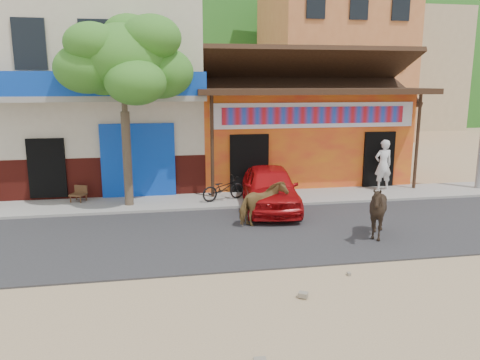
# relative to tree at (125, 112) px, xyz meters

# --- Properties ---
(ground) EXTENTS (120.00, 120.00, 0.00)m
(ground) POSITION_rel_tree_xyz_m (4.60, -5.80, -3.12)
(ground) COLOR #9E825B
(ground) RESTS_ON ground
(road) EXTENTS (60.00, 5.00, 0.04)m
(road) POSITION_rel_tree_xyz_m (4.60, -3.30, -3.10)
(road) COLOR #28282B
(road) RESTS_ON ground
(sidewalk) EXTENTS (60.00, 2.00, 0.12)m
(sidewalk) POSITION_rel_tree_xyz_m (4.60, 0.20, -3.06)
(sidewalk) COLOR gray
(sidewalk) RESTS_ON ground
(dance_club) EXTENTS (8.00, 6.00, 3.60)m
(dance_club) POSITION_rel_tree_xyz_m (6.60, 4.20, -1.32)
(dance_club) COLOR orange
(dance_club) RESTS_ON ground
(cafe_building) EXTENTS (7.00, 6.00, 7.00)m
(cafe_building) POSITION_rel_tree_xyz_m (-0.90, 4.20, 0.38)
(cafe_building) COLOR beige
(cafe_building) RESTS_ON ground
(apartment_front) EXTENTS (9.00, 9.00, 12.00)m
(apartment_front) POSITION_rel_tree_xyz_m (13.60, 18.20, 2.88)
(apartment_front) COLOR #CC723F
(apartment_front) RESTS_ON ground
(apartment_rear) EXTENTS (8.00, 8.00, 10.00)m
(apartment_rear) POSITION_rel_tree_xyz_m (22.60, 24.20, 1.88)
(apartment_rear) COLOR tan
(apartment_rear) RESTS_ON ground
(hillside) EXTENTS (100.00, 40.00, 24.00)m
(hillside) POSITION_rel_tree_xyz_m (4.60, 64.20, 8.88)
(hillside) COLOR #194C14
(hillside) RESTS_ON ground
(tree) EXTENTS (3.00, 3.00, 6.00)m
(tree) POSITION_rel_tree_xyz_m (0.00, 0.00, 0.00)
(tree) COLOR #2D721E
(tree) RESTS_ON sidewalk
(cow_tan) EXTENTS (1.57, 1.24, 1.21)m
(cow_tan) POSITION_rel_tree_xyz_m (3.85, -2.59, -2.48)
(cow_tan) COLOR olive
(cow_tan) RESTS_ON road
(cow_dark) EXTENTS (1.62, 1.52, 1.45)m
(cow_dark) POSITION_rel_tree_xyz_m (6.50, -4.29, -2.35)
(cow_dark) COLOR black
(cow_dark) RESTS_ON road
(red_car) EXTENTS (2.12, 4.24, 1.39)m
(red_car) POSITION_rel_tree_xyz_m (4.44, -1.00, -2.39)
(red_car) COLOR #B20C0F
(red_car) RESTS_ON road
(scooter) EXTENTS (1.65, 1.03, 0.82)m
(scooter) POSITION_rel_tree_xyz_m (3.10, 0.04, -2.59)
(scooter) COLOR black
(scooter) RESTS_ON sidewalk
(pedestrian) EXTENTS (0.70, 0.49, 1.85)m
(pedestrian) POSITION_rel_tree_xyz_m (9.10, 0.59, -2.07)
(pedestrian) COLOR silver
(pedestrian) RESTS_ON sidewalk
(cafe_chair_left) EXTENTS (0.59, 0.59, 0.97)m
(cafe_chair_left) POSITION_rel_tree_xyz_m (-1.69, 0.70, -2.51)
(cafe_chair_left) COLOR #483318
(cafe_chair_left) RESTS_ON sidewalk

